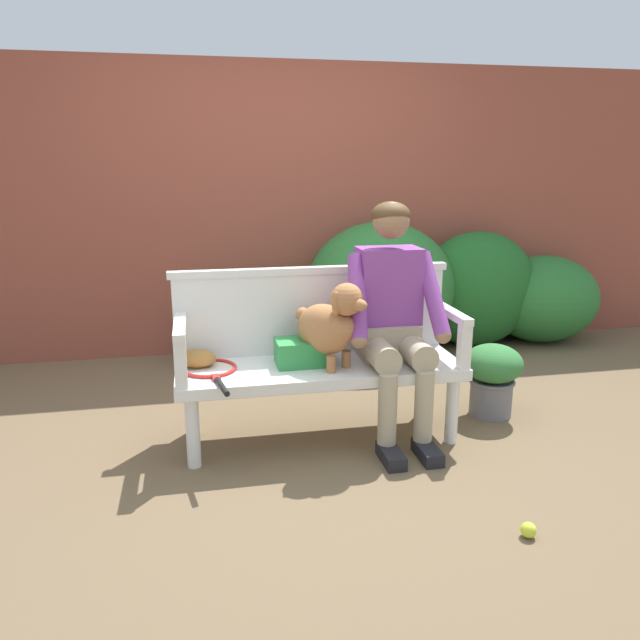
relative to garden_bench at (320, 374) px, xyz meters
name	(u,v)px	position (x,y,z in m)	size (l,w,h in m)	color
ground_plane	(320,437)	(0.00, 0.00, -0.38)	(40.00, 40.00, 0.00)	brown
brick_garden_fence	(273,210)	(0.00, 1.89, 0.75)	(8.00, 0.30, 2.25)	brown
hedge_bush_far_right	(263,318)	(-0.14, 1.49, -0.04)	(1.10, 0.98, 0.67)	#194C1E
hedge_bush_mid_left	(477,289)	(1.63, 1.51, 0.10)	(1.01, 0.65, 0.96)	#1E5B23
hedge_bush_mid_right	(380,289)	(0.79, 1.47, 0.15)	(1.19, 1.03, 1.06)	#286B2D
hedge_bush_far_left	(543,299)	(2.25, 1.52, -0.01)	(0.96, 0.79, 0.74)	#286B2D
garden_bench	(320,374)	(0.00, 0.00, 0.00)	(1.56, 0.53, 0.44)	white
bench_backrest	(312,309)	(0.00, 0.23, 0.31)	(1.60, 0.06, 0.50)	white
bench_armrest_left_end	(180,341)	(-0.74, -0.09, 0.26)	(0.06, 0.53, 0.28)	white
bench_armrest_right_end	(455,326)	(0.74, -0.09, 0.26)	(0.06, 0.53, 0.28)	white
person_seated	(392,313)	(0.40, -0.02, 0.33)	(0.56, 0.66, 1.31)	black
dog_on_bench	(330,324)	(0.04, -0.06, 0.30)	(0.38, 0.45, 0.48)	#AD7042
tennis_racket	(211,370)	(-0.59, -0.01, 0.07)	(0.33, 0.58, 0.03)	red
baseball_glove	(196,359)	(-0.66, 0.09, 0.10)	(0.22, 0.17, 0.09)	#9E6B2D
sports_bag	(302,352)	(-0.10, 0.02, 0.13)	(0.28, 0.20, 0.14)	#2D8E42
tennis_ball	(528,530)	(0.66, -1.11, -0.35)	(0.07, 0.07, 0.07)	#CCDB33
potted_plant	(492,375)	(1.09, 0.11, -0.12)	(0.35, 0.35, 0.45)	slate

